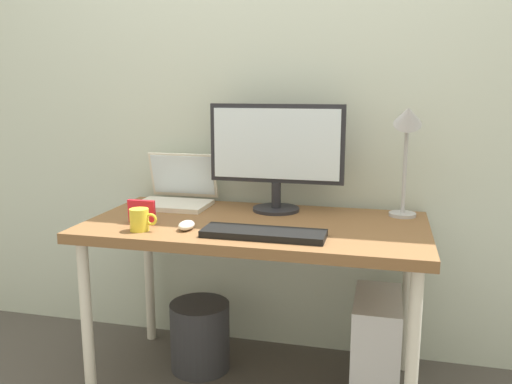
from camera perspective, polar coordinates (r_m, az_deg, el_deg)
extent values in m
plane|color=#4C4742|center=(2.37, 0.00, -19.89)|extent=(6.00, 6.00, 0.00)
cube|color=silver|center=(2.41, 2.32, 13.05)|extent=(4.40, 0.04, 2.60)
cube|color=brown|center=(2.10, 0.00, -3.75)|extent=(1.32, 0.67, 0.04)
cylinder|color=silver|center=(2.20, -17.71, -13.29)|extent=(0.04, 0.04, 0.66)
cylinder|color=silver|center=(1.91, 16.44, -17.07)|extent=(0.04, 0.04, 0.66)
cylinder|color=silver|center=(2.65, -11.41, -8.69)|extent=(0.04, 0.04, 0.66)
cylinder|color=silver|center=(2.42, 15.92, -10.89)|extent=(0.04, 0.04, 0.66)
cylinder|color=#232328|center=(2.28, 2.17, -1.84)|extent=(0.20, 0.20, 0.01)
cylinder|color=#232328|center=(2.27, 2.18, -0.32)|extent=(0.04, 0.04, 0.11)
cube|color=#232328|center=(2.23, 2.22, 5.22)|extent=(0.57, 0.03, 0.33)
cube|color=white|center=(2.21, 2.13, 5.18)|extent=(0.53, 0.01, 0.29)
cube|color=silver|center=(2.37, -8.96, -1.36)|extent=(0.32, 0.22, 0.02)
cube|color=silver|center=(2.48, -7.83, 1.83)|extent=(0.32, 0.06, 0.21)
cube|color=white|center=(2.47, -7.89, 1.84)|extent=(0.30, 0.05, 0.18)
cylinder|color=#B2B2B7|center=(2.26, 15.45, -2.33)|extent=(0.11, 0.11, 0.01)
cylinder|color=#B2B2B7|center=(2.23, 15.71, 2.44)|extent=(0.02, 0.02, 0.37)
cone|color=#B2B2B7|center=(2.17, 16.04, 7.88)|extent=(0.11, 0.14, 0.13)
cube|color=black|center=(1.89, 0.83, -4.47)|extent=(0.44, 0.14, 0.02)
ellipsoid|color=silver|center=(1.99, -7.48, -3.56)|extent=(0.06, 0.09, 0.03)
cylinder|color=yellow|center=(2.00, -12.43, -2.93)|extent=(0.07, 0.07, 0.08)
torus|color=yellow|center=(1.98, -11.20, -2.90)|extent=(0.05, 0.01, 0.05)
cube|color=red|center=(2.10, -12.18, -2.05)|extent=(0.11, 0.02, 0.09)
cube|color=silver|center=(2.24, 12.76, -15.99)|extent=(0.18, 0.36, 0.42)
cylinder|color=#333338|center=(2.43, -6.02, -15.10)|extent=(0.26, 0.26, 0.30)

